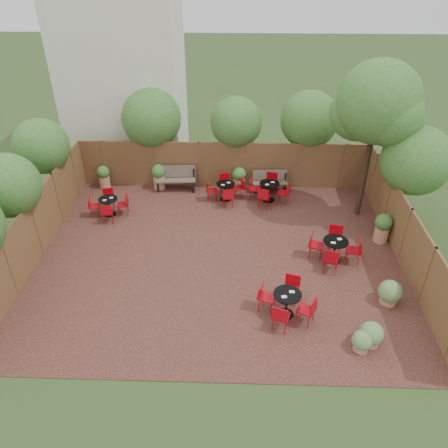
{
  "coord_description": "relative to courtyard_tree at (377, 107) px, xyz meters",
  "views": [
    {
      "loc": [
        0.57,
        -11.81,
        9.12
      ],
      "look_at": [
        0.16,
        0.5,
        1.0
      ],
      "focal_mm": 35.48,
      "sensor_mm": 36.0,
      "label": 1
    }
  ],
  "objects": [
    {
      "name": "fence_right",
      "position": [
        0.76,
        -2.89,
        -3.22
      ],
      "size": [
        0.08,
        10.0,
        2.0
      ],
      "primitive_type": "cube",
      "color": "brown",
      "rests_on": "ground"
    },
    {
      "name": "bistro_tables",
      "position": [
        -4.2,
        -1.56,
        -3.75
      ],
      "size": [
        9.68,
        8.09,
        0.92
      ],
      "color": "black",
      "rests_on": "courtyard_paving"
    },
    {
      "name": "courtyard_tree",
      "position": [
        0.0,
        0.0,
        0.0
      ],
      "size": [
        2.93,
        2.85,
        5.8
      ],
      "rotation": [
        0.0,
        0.0,
        -0.07
      ],
      "color": "black",
      "rests_on": "courtyard_paving"
    },
    {
      "name": "courtyard_paving",
      "position": [
        -5.24,
        -2.89,
        -4.21
      ],
      "size": [
        12.0,
        10.0,
        0.02
      ],
      "primitive_type": "cube",
      "color": "#331714",
      "rests_on": "ground"
    },
    {
      "name": "neighbour_building",
      "position": [
        -9.74,
        5.11,
        -0.22
      ],
      "size": [
        5.0,
        4.0,
        8.0
      ],
      "primitive_type": "cube",
      "color": "silver",
      "rests_on": "ground"
    },
    {
      "name": "park_bench_right",
      "position": [
        -3.3,
        1.73,
        -3.74
      ],
      "size": [
        1.47,
        0.56,
        0.89
      ],
      "rotation": [
        0.0,
        0.0,
        0.07
      ],
      "color": "brown",
      "rests_on": "courtyard_paving"
    },
    {
      "name": "planters",
      "position": [
        -5.34,
        0.8,
        -3.63
      ],
      "size": [
        11.26,
        4.2,
        1.09
      ],
      "color": "tan",
      "rests_on": "courtyard_paving"
    },
    {
      "name": "overhang_foliage",
      "position": [
        -6.47,
        0.01,
        -1.54
      ],
      "size": [
        15.66,
        10.66,
        2.44
      ],
      "color": "#336821",
      "rests_on": "ground"
    },
    {
      "name": "fence_left",
      "position": [
        -11.24,
        -2.89,
        -3.22
      ],
      "size": [
        0.08,
        10.0,
        2.0
      ],
      "primitive_type": "cube",
      "color": "brown",
      "rests_on": "ground"
    },
    {
      "name": "ground",
      "position": [
        -5.24,
        -2.89,
        -4.22
      ],
      "size": [
        80.0,
        80.0,
        0.0
      ],
      "primitive_type": "plane",
      "color": "#354F23",
      "rests_on": "ground"
    },
    {
      "name": "fence_back",
      "position": [
        -5.24,
        2.11,
        -3.22
      ],
      "size": [
        12.0,
        0.08,
        2.0
      ],
      "primitive_type": "cube",
      "color": "brown",
      "rests_on": "ground"
    },
    {
      "name": "park_bench_left",
      "position": [
        -7.23,
        1.74,
        -3.68
      ],
      "size": [
        1.68,
        0.65,
        1.02
      ],
      "rotation": [
        0.0,
        0.0,
        0.07
      ],
      "color": "brown",
      "rests_on": "courtyard_paving"
    },
    {
      "name": "low_shrubs",
      "position": [
        -0.74,
        -5.86,
        -3.87
      ],
      "size": [
        1.82,
        2.42,
        0.74
      ],
      "color": "tan",
      "rests_on": "courtyard_paving"
    }
  ]
}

